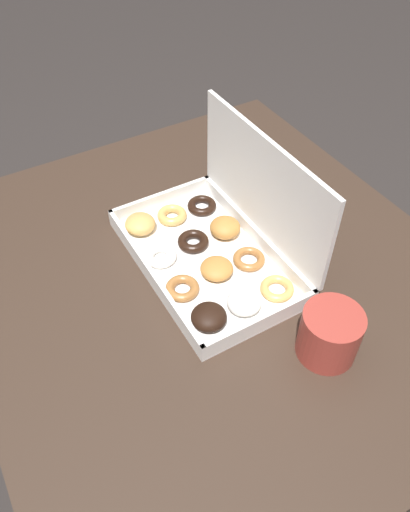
% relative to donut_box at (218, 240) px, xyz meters
% --- Properties ---
extents(ground_plane, '(8.00, 8.00, 0.00)m').
position_rel_donut_box_xyz_m(ground_plane, '(0.02, -0.03, -0.75)').
color(ground_plane, '#2D2826').
extents(dining_table, '(0.95, 0.85, 0.70)m').
position_rel_donut_box_xyz_m(dining_table, '(0.02, -0.03, -0.15)').
color(dining_table, '#38281E').
rests_on(dining_table, ground_plane).
extents(donut_box, '(0.37, 0.23, 0.23)m').
position_rel_donut_box_xyz_m(donut_box, '(0.00, 0.00, 0.00)').
color(donut_box, white).
rests_on(donut_box, dining_table).
extents(coffee_mug, '(0.09, 0.09, 0.09)m').
position_rel_donut_box_xyz_m(coffee_mug, '(0.26, 0.04, 0.00)').
color(coffee_mug, '#A3382D').
rests_on(coffee_mug, dining_table).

